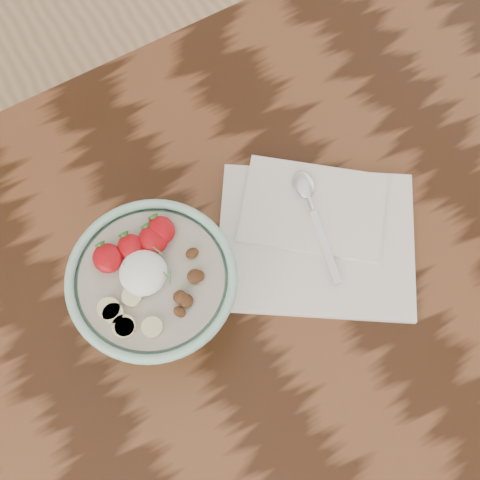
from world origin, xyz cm
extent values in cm
cube|color=black|center=(0.00, 0.00, 73.00)|extent=(160.00, 90.00, 4.00)
cylinder|color=#4C2D19|center=(72.00, 37.00, 35.50)|extent=(7.00, 7.00, 71.00)
cylinder|color=#95C8B2|center=(-5.23, 5.64, 75.65)|extent=(9.13, 9.13, 1.30)
torus|color=#95C8B2|center=(-5.23, 5.64, 86.30)|extent=(20.76, 20.76, 1.20)
cylinder|color=#B8AD98|center=(-5.23, 5.64, 85.65)|extent=(17.61, 17.61, 1.09)
ellipsoid|color=white|center=(-5.79, 6.33, 87.30)|extent=(5.76, 5.76, 3.17)
ellipsoid|color=#A6070E|center=(-1.50, 10.24, 87.16)|extent=(3.50, 3.85, 1.93)
cone|color=#286623|center=(-1.50, 11.82, 87.46)|extent=(1.40, 1.03, 1.52)
ellipsoid|color=#A6070E|center=(-8.66, 10.18, 87.17)|extent=(3.55, 3.91, 1.95)
cone|color=#286623|center=(-8.66, 11.78, 87.47)|extent=(1.40, 1.03, 1.52)
ellipsoid|color=#A6070E|center=(-5.62, 10.14, 87.06)|extent=(3.16, 3.47, 1.74)
cone|color=#286623|center=(-5.62, 11.56, 87.36)|extent=(1.40, 1.03, 1.52)
ellipsoid|color=#A6070E|center=(-2.81, 9.61, 87.16)|extent=(3.50, 3.85, 1.92)
cone|color=#286623|center=(-2.81, 11.18, 87.46)|extent=(1.40, 1.03, 1.52)
cylinder|color=beige|center=(-11.07, 3.83, 86.59)|extent=(2.50, 2.50, 0.70)
cylinder|color=beige|center=(-11.28, 4.62, 86.59)|extent=(2.75, 2.75, 0.70)
cylinder|color=beige|center=(-10.69, 1.87, 86.59)|extent=(2.77, 2.77, 0.70)
cylinder|color=beige|center=(-10.63, 1.70, 86.59)|extent=(2.31, 2.31, 0.70)
cylinder|color=beige|center=(-8.29, 4.59, 86.59)|extent=(2.36, 2.36, 0.70)
cylinder|color=beige|center=(-7.89, 0.13, 86.59)|extent=(2.49, 2.49, 0.70)
ellipsoid|color=#522B18|center=(-3.34, 1.64, 86.77)|extent=(1.94, 2.04, 1.25)
ellipsoid|color=#522B18|center=(-0.22, 2.93, 86.68)|extent=(1.97, 2.02, 0.89)
ellipsoid|color=#522B18|center=(-2.98, 0.92, 86.80)|extent=(1.85, 1.90, 1.13)
ellipsoid|color=#522B18|center=(-3.48, 1.77, 86.70)|extent=(1.62, 1.67, 0.95)
ellipsoid|color=#522B18|center=(0.46, 5.84, 86.78)|extent=(1.69, 1.33, 1.19)
ellipsoid|color=#522B18|center=(-4.26, 0.15, 86.75)|extent=(1.72, 1.93, 0.85)
ellipsoid|color=#522B18|center=(-0.69, 3.06, 86.83)|extent=(2.65, 2.65, 1.20)
cylinder|color=#418438|center=(-5.45, 6.26, 88.19)|extent=(0.90, 1.73, 0.24)
cylinder|color=#418438|center=(-5.10, 7.53, 88.19)|extent=(1.37, 0.81, 0.23)
cylinder|color=#418438|center=(-3.35, 3.99, 88.19)|extent=(1.03, 1.59, 0.24)
cylinder|color=#418438|center=(-5.85, 5.18, 88.19)|extent=(0.98, 0.94, 0.22)
cylinder|color=#418438|center=(-4.77, 5.16, 88.19)|extent=(1.48, 0.77, 0.23)
cylinder|color=#418438|center=(-6.91, 7.60, 88.19)|extent=(1.08, 1.18, 0.23)
cylinder|color=#418438|center=(-7.30, 7.41, 88.19)|extent=(1.37, 1.45, 0.24)
cylinder|color=#418438|center=(-3.09, 7.68, 88.19)|extent=(0.61, 1.41, 0.23)
cylinder|color=#418438|center=(-3.64, 4.26, 88.19)|extent=(0.38, 1.31, 0.22)
cylinder|color=#418438|center=(-4.51, 6.87, 88.19)|extent=(0.44, 1.13, 0.22)
cylinder|color=#418438|center=(-6.18, 7.85, 88.19)|extent=(1.22, 1.10, 0.23)
cylinder|color=#418438|center=(-5.77, 6.85, 88.19)|extent=(1.10, 0.67, 0.22)
cube|color=white|center=(17.69, 2.96, 75.52)|extent=(34.68, 33.21, 1.04)
cube|color=white|center=(19.78, 7.13, 76.35)|extent=(23.90, 23.05, 0.63)
cube|color=silver|center=(17.90, 1.21, 76.84)|extent=(3.77, 11.00, 0.34)
cylinder|color=silver|center=(19.63, 7.98, 77.00)|extent=(1.37, 2.97, 0.67)
ellipsoid|color=silver|center=(20.32, 10.66, 77.13)|extent=(3.95, 5.01, 0.92)
camera|label=1|loc=(-8.67, -21.62, 161.97)|focal=50.00mm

